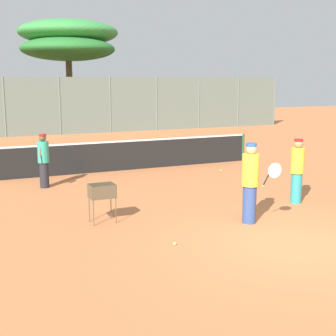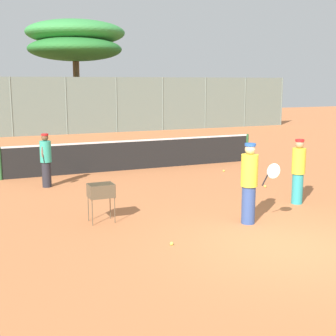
{
  "view_description": "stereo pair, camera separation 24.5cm",
  "coord_description": "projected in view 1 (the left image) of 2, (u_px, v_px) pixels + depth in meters",
  "views": [
    {
      "loc": [
        -5.76,
        -6.79,
        3.11
      ],
      "look_at": [
        -1.02,
        3.56,
        1.0
      ],
      "focal_mm": 50.0,
      "sensor_mm": 36.0,
      "label": 1
    },
    {
      "loc": [
        -5.54,
        -6.89,
        3.11
      ],
      "look_at": [
        -1.02,
        3.56,
        1.0
      ],
      "focal_mm": 50.0,
      "sensor_mm": 36.0,
      "label": 2
    }
  ],
  "objects": [
    {
      "name": "tennis_ball_0",
      "position": [
        175.0,
        244.0,
        9.01
      ],
      "size": [
        0.07,
        0.07,
        0.07
      ],
      "primitive_type": "sphere",
      "color": "#D1E54C",
      "rests_on": "ground_plane"
    },
    {
      "name": "parked_car",
      "position": [
        92.0,
        119.0,
        31.37
      ],
      "size": [
        4.2,
        1.7,
        1.6
      ],
      "color": "#232328",
      "rests_on": "ground_plane"
    },
    {
      "name": "ball_cart",
      "position": [
        102.0,
        194.0,
        10.37
      ],
      "size": [
        0.56,
        0.41,
        0.88
      ],
      "color": "brown",
      "rests_on": "ground_plane"
    },
    {
      "name": "back_fence",
      "position": [
        60.0,
        106.0,
        27.55
      ],
      "size": [
        31.14,
        0.08,
        3.38
      ],
      "color": "slate",
      "rests_on": "ground_plane"
    },
    {
      "name": "tennis_net",
      "position": [
        134.0,
        154.0,
        16.7
      ],
      "size": [
        9.37,
        0.1,
        1.07
      ],
      "color": "#26592D",
      "rests_on": "ground_plane"
    },
    {
      "name": "player_white_outfit",
      "position": [
        250.0,
        182.0,
        10.29
      ],
      "size": [
        0.6,
        0.82,
        1.79
      ],
      "rotation": [
        0.0,
        0.0,
        5.29
      ],
      "color": "#334C8C",
      "rests_on": "ground_plane"
    },
    {
      "name": "player_yellow_shirt",
      "position": [
        43.0,
        160.0,
        13.77
      ],
      "size": [
        0.41,
        0.85,
        1.6
      ],
      "rotation": [
        0.0,
        0.0,
        4.39
      ],
      "color": "#26262D",
      "rests_on": "ground_plane"
    },
    {
      "name": "tree_2",
      "position": [
        68.0,
        50.0,
        31.05
      ],
      "size": [
        6.23,
        6.23,
        6.01
      ],
      "color": "brown",
      "rests_on": "ground_plane"
    },
    {
      "name": "tennis_ball_2",
      "position": [
        108.0,
        186.0,
        13.97
      ],
      "size": [
        0.07,
        0.07,
        0.07
      ],
      "primitive_type": "sphere",
      "color": "#D1E54C",
      "rests_on": "ground_plane"
    },
    {
      "name": "player_red_cap",
      "position": [
        297.0,
        170.0,
        12.03
      ],
      "size": [
        0.76,
        0.63,
        1.67
      ],
      "rotation": [
        0.0,
        0.0,
        0.66
      ],
      "color": "teal",
      "rests_on": "ground_plane"
    },
    {
      "name": "tennis_ball_4",
      "position": [
        221.0,
        170.0,
        16.42
      ],
      "size": [
        0.07,
        0.07,
        0.07
      ],
      "primitive_type": "sphere",
      "color": "#D1E54C",
      "rests_on": "ground_plane"
    },
    {
      "name": "ground_plane",
      "position": [
        293.0,
        246.0,
        9.0
      ],
      "size": [
        80.0,
        80.0,
        0.0
      ],
      "primitive_type": "plane",
      "color": "#C67242"
    },
    {
      "name": "tennis_ball_1",
      "position": [
        263.0,
        186.0,
        14.0
      ],
      "size": [
        0.07,
        0.07,
        0.07
      ],
      "primitive_type": "sphere",
      "color": "#D1E54C",
      "rests_on": "ground_plane"
    },
    {
      "name": "tree_3",
      "position": [
        68.0,
        33.0,
        31.8
      ],
      "size": [
        6.73,
        6.73,
        7.24
      ],
      "color": "brown",
      "rests_on": "ground_plane"
    },
    {
      "name": "tennis_ball_3",
      "position": [
        95.0,
        189.0,
        13.54
      ],
      "size": [
        0.07,
        0.07,
        0.07
      ],
      "primitive_type": "sphere",
      "color": "#D1E54C",
      "rests_on": "ground_plane"
    }
  ]
}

